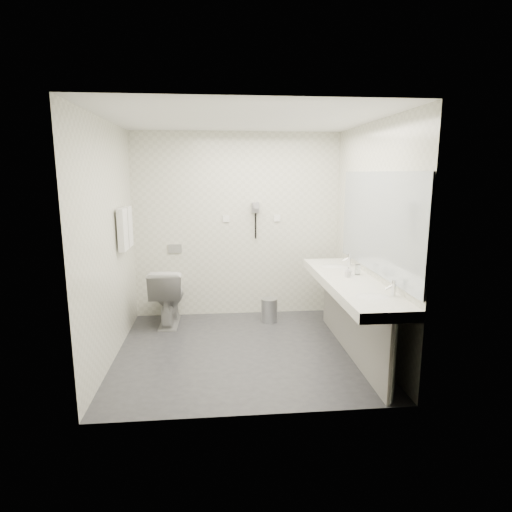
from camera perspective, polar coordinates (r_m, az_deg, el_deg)
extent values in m
plane|color=#2F2F34|center=(4.87, -1.63, -12.61)|extent=(2.80, 2.80, 0.00)
plane|color=white|center=(4.49, -1.81, 18.06)|extent=(2.80, 2.80, 0.00)
plane|color=silver|center=(5.80, -2.57, 4.10)|extent=(2.80, 0.00, 2.80)
plane|color=silver|center=(3.24, -0.20, -1.51)|extent=(2.80, 0.00, 2.80)
plane|color=silver|center=(4.64, -19.26, 1.72)|extent=(0.00, 2.60, 2.60)
plane|color=silver|center=(4.81, 15.19, 2.27)|extent=(0.00, 2.60, 2.60)
cube|color=white|center=(4.62, 12.57, -3.66)|extent=(0.55, 2.20, 0.10)
cube|color=gray|center=(4.75, 12.64, -8.61)|extent=(0.03, 2.15, 0.75)
cylinder|color=silver|center=(3.86, 17.95, -13.63)|extent=(0.06, 0.06, 0.75)
cylinder|color=silver|center=(5.71, 9.72, -5.13)|extent=(0.06, 0.06, 0.75)
cube|color=#B2BCC6|center=(4.59, 16.01, 4.35)|extent=(0.02, 2.20, 1.05)
ellipsoid|color=white|center=(4.02, 15.44, -5.50)|extent=(0.40, 0.31, 0.05)
ellipsoid|color=white|center=(5.22, 10.41, -1.49)|extent=(0.40, 0.31, 0.05)
cylinder|color=silver|center=(4.07, 18.07, -4.13)|extent=(0.04, 0.04, 0.15)
cylinder|color=silver|center=(5.25, 12.49, -0.47)|extent=(0.04, 0.04, 0.15)
imported|color=beige|center=(4.68, 12.26, -2.24)|extent=(0.06, 0.06, 0.10)
imported|color=beige|center=(4.77, 12.36, -1.97)|extent=(0.10, 0.10, 0.10)
cylinder|color=silver|center=(4.82, 13.57, -1.80)|extent=(0.07, 0.07, 0.11)
imported|color=white|center=(5.67, -11.82, -5.30)|extent=(0.43, 0.75, 0.76)
cube|color=#B2B5BA|center=(5.84, -10.89, 1.00)|extent=(0.18, 0.02, 0.12)
cylinder|color=#B2B5BA|center=(5.69, 1.80, -7.38)|extent=(0.24, 0.24, 0.30)
cylinder|color=#B2B5BA|center=(5.64, 1.81, -5.85)|extent=(0.22, 0.22, 0.02)
cylinder|color=silver|center=(5.12, -17.50, 6.05)|extent=(0.02, 0.62, 0.02)
cube|color=white|center=(5.01, -17.56, 3.40)|extent=(0.07, 0.24, 0.48)
cube|color=white|center=(5.28, -16.94, 3.81)|extent=(0.07, 0.24, 0.48)
cube|color=gray|center=(5.76, -0.07, 6.57)|extent=(0.10, 0.04, 0.14)
cylinder|color=gray|center=(5.69, 0.00, 6.81)|extent=(0.08, 0.14, 0.08)
cylinder|color=black|center=(5.77, -0.06, 4.08)|extent=(0.02, 0.02, 0.35)
cube|color=white|center=(5.77, -4.06, 5.05)|extent=(0.09, 0.02, 0.09)
cube|color=white|center=(5.83, 2.86, 5.13)|extent=(0.09, 0.02, 0.09)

